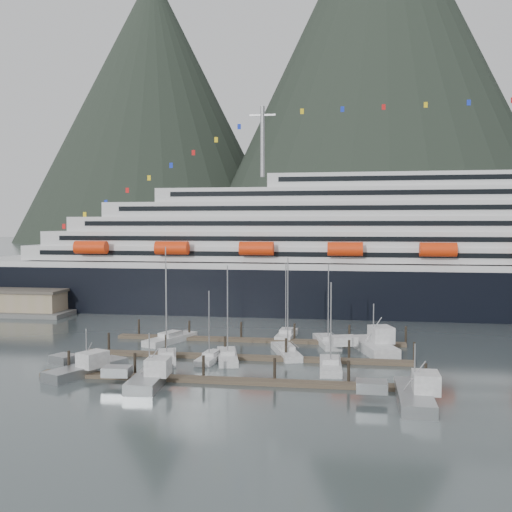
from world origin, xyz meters
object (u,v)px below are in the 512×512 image
object	(u,v)px
sailboat_a	(167,358)
trawler_d	(413,395)
sailboat_d	(286,352)
trawler_e	(372,345)
sailboat_b	(227,357)
trawler_b	(149,377)
sailboat_c	(211,358)
sailboat_h	(330,366)
trawler_a	(86,367)
sailboat_g	(327,342)
sailboat_e	(171,340)
cruise_ship	(442,258)
sailboat_f	(287,335)

from	to	relation	value
sailboat_a	trawler_d	xyz separation A→B (m)	(32.57, -15.08, 0.48)
sailboat_d	trawler_e	distance (m)	13.55
sailboat_a	sailboat_b	distance (m)	8.61
trawler_b	sailboat_c	bearing A→B (deg)	-22.38
sailboat_h	trawler_a	bearing A→B (deg)	100.25
sailboat_c	sailboat_g	bearing A→B (deg)	-43.05
sailboat_b	sailboat_h	xyz separation A→B (m)	(14.79, -3.37, -0.00)
trawler_b	trawler_e	xyz separation A→B (m)	(27.46, 23.58, 0.11)
sailboat_e	sailboat_h	world-z (taller)	sailboat_e
trawler_a	trawler_b	xyz separation A→B (m)	(9.77, -3.68, 0.04)
sailboat_d	trawler_a	bearing A→B (deg)	104.01
sailboat_a	trawler_e	distance (m)	31.15
cruise_ship	sailboat_f	size ratio (longest dim) A/B	15.59
sailboat_d	sailboat_g	distance (m)	10.34
cruise_ship	sailboat_f	xyz separation A→B (m)	(-30.65, -34.95, -11.61)
cruise_ship	trawler_e	xyz separation A→B (m)	(-16.53, -43.77, -11.04)
trawler_d	cruise_ship	bearing A→B (deg)	-9.88
cruise_ship	sailboat_a	bearing A→B (deg)	-129.76
sailboat_h	trawler_e	bearing A→B (deg)	-28.22
sailboat_a	sailboat_d	bearing A→B (deg)	-84.81
sailboat_a	trawler_a	bearing A→B (deg)	120.67
sailboat_f	trawler_a	bearing A→B (deg)	144.22
trawler_b	trawler_d	world-z (taller)	trawler_d
cruise_ship	sailboat_c	bearing A→B (deg)	-126.32
sailboat_c	trawler_d	xyz separation A→B (m)	(26.40, -16.25, 0.52)
sailboat_a	cruise_ship	bearing A→B (deg)	-56.42
cruise_ship	sailboat_c	xyz separation A→B (m)	(-39.47, -53.69, -11.65)
trawler_b	trawler_d	xyz separation A→B (m)	(30.92, -2.59, 0.02)
cruise_ship	trawler_b	world-z (taller)	cruise_ship
sailboat_b	sailboat_e	distance (m)	16.40
sailboat_e	sailboat_c	bearing A→B (deg)	-119.86
sailboat_f	trawler_a	xyz separation A→B (m)	(-23.11, -28.72, 0.42)
sailboat_d	sailboat_e	size ratio (longest dim) A/B	0.92
sailboat_c	sailboat_e	distance (m)	15.43
sailboat_g	trawler_b	world-z (taller)	sailboat_g
sailboat_f	sailboat_g	bearing A→B (deg)	-120.72
trawler_d	trawler_e	xyz separation A→B (m)	(-3.46, 26.17, 0.09)
sailboat_b	trawler_e	world-z (taller)	sailboat_b
sailboat_g	sailboat_b	bearing A→B (deg)	120.09
sailboat_a	trawler_d	world-z (taller)	sailboat_a
sailboat_d	sailboat_h	size ratio (longest dim) A/B	1.22
sailboat_h	trawler_a	xyz separation A→B (m)	(-31.30, -7.34, 0.42)
sailboat_g	trawler_a	bearing A→B (deg)	114.28
sailboat_e	sailboat_f	world-z (taller)	sailboat_e
sailboat_a	sailboat_g	xyz separation A→B (m)	(22.00, 15.22, -0.01)
sailboat_e	sailboat_b	bearing A→B (deg)	-112.20
sailboat_e	sailboat_h	distance (m)	30.46
cruise_ship	sailboat_f	world-z (taller)	cruise_ship
sailboat_h	trawler_d	size ratio (longest dim) A/B	1.03
sailboat_e	trawler_d	size ratio (longest dim) A/B	1.36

